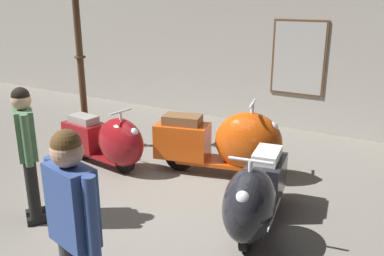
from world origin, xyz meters
The scene contains 8 objects.
ground_plane centered at (0.00, 0.00, 0.00)m, with size 60.00×60.00×0.00m, color slate.
showroom_back_wall centered at (0.00, 4.15, 1.74)m, with size 18.00×0.24×3.49m.
scooter_0 centered at (-1.38, 0.73, 0.43)m, with size 1.60×0.62×0.95m.
scooter_1 centered at (0.28, 1.38, 0.51)m, with size 1.91×0.95×1.12m.
scooter_2 centered at (1.22, 0.11, 0.46)m, with size 0.73×1.69×1.00m.
lamppost centered at (-2.36, 1.24, 1.81)m, with size 0.33×0.33×3.00m.
visitor_0 centered at (-1.11, -0.89, 0.92)m, with size 0.46×0.39×1.59m.
visitor_1 centered at (0.64, -1.89, 0.97)m, with size 0.56×0.33×1.68m.
Camera 1 is at (2.66, -3.69, 2.52)m, focal length 38.66 mm.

